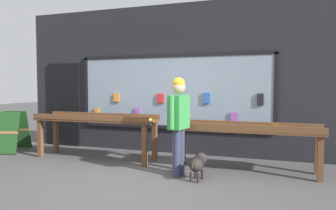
{
  "coord_description": "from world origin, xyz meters",
  "views": [
    {
      "loc": [
        2.19,
        -4.7,
        1.54
      ],
      "look_at": [
        0.15,
        0.99,
        1.18
      ],
      "focal_mm": 35.0,
      "sensor_mm": 36.0,
      "label": 1
    }
  ],
  "objects": [
    {
      "name": "sandwich_board_sign",
      "position": [
        -3.8,
        1.23,
        0.48
      ],
      "size": [
        0.76,
        0.94,
        0.92
      ],
      "rotation": [
        0.0,
        0.0,
        0.3
      ],
      "color": "#193F19",
      "rests_on": "ground_plane"
    },
    {
      "name": "small_dog",
      "position": [
        0.87,
        0.41,
        0.27
      ],
      "size": [
        0.25,
        0.6,
        0.41
      ],
      "rotation": [
        0.0,
        0.0,
        1.52
      ],
      "color": "black",
      "rests_on": "ground_plane"
    },
    {
      "name": "display_table_left",
      "position": [
        -1.52,
        1.19,
        0.76
      ],
      "size": [
        2.64,
        0.7,
        0.95
      ],
      "color": "brown",
      "rests_on": "ground_plane"
    },
    {
      "name": "ground_plane",
      "position": [
        0.0,
        0.0,
        0.0
      ],
      "size": [
        40.0,
        40.0,
        0.0
      ],
      "primitive_type": "plane",
      "color": "#474444"
    },
    {
      "name": "display_table_right",
      "position": [
        1.52,
        1.19,
        0.7
      ],
      "size": [
        2.63,
        0.66,
        0.87
      ],
      "color": "brown",
      "rests_on": "ground_plane"
    },
    {
      "name": "person_browsing",
      "position": [
        0.5,
        0.56,
        0.98
      ],
      "size": [
        0.27,
        0.66,
        1.67
      ],
      "rotation": [
        0.0,
        0.0,
        1.45
      ],
      "color": "#2D334C",
      "rests_on": "ground_plane"
    },
    {
      "name": "shopfront_facade",
      "position": [
        -0.05,
        2.39,
        1.66
      ],
      "size": [
        8.01,
        0.29,
        3.36
      ],
      "color": "black",
      "rests_on": "ground_plane"
    }
  ]
}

